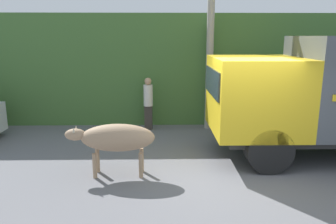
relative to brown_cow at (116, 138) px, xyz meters
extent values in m
plane|color=slate|center=(2.67, -0.06, -0.84)|extent=(60.00, 60.00, 0.00)
cube|color=#426B33|center=(2.67, 7.48, 1.02)|extent=(32.00, 6.69, 3.71)
cube|color=#B2BCAD|center=(-2.99, 5.51, 0.57)|extent=(6.37, 2.40, 2.81)
cube|color=#4C4742|center=(-2.99, 5.51, 2.05)|extent=(6.67, 2.70, 0.16)
cube|color=gold|center=(3.27, 1.05, 0.75)|extent=(2.08, 2.33, 1.79)
cube|color=#232D38|center=(2.21, 1.05, 1.08)|extent=(0.04, 1.98, 0.63)
cylinder|color=black|center=(3.38, 0.14, -0.32)|extent=(1.03, 0.51, 1.03)
ellipsoid|color=#9E7F60|center=(0.05, 0.00, 0.01)|extent=(1.59, 0.60, 0.60)
ellipsoid|color=#9E7F60|center=(-0.86, 0.00, 0.09)|extent=(0.45, 0.26, 0.26)
cone|color=#B7AD93|center=(-0.86, -0.10, 0.22)|extent=(0.06, 0.06, 0.11)
cone|color=#B7AD93|center=(-0.86, 0.10, 0.22)|extent=(0.06, 0.06, 0.11)
cylinder|color=#9E7F60|center=(-0.45, -0.16, -0.56)|extent=(0.09, 0.09, 0.55)
cylinder|color=#9E7F60|center=(-0.45, 0.16, -0.56)|extent=(0.09, 0.09, 0.55)
cylinder|color=#9E7F60|center=(0.54, -0.16, -0.56)|extent=(0.09, 0.09, 0.55)
cylinder|color=#9E7F60|center=(0.54, 0.16, -0.56)|extent=(0.09, 0.09, 0.55)
cube|color=#38332D|center=(0.56, 3.61, -0.45)|extent=(0.26, 0.18, 0.79)
cylinder|color=silver|center=(0.56, 3.61, 0.29)|extent=(0.31, 0.31, 0.68)
sphere|color=tan|center=(0.56, 3.61, 0.74)|extent=(0.23, 0.23, 0.23)
cylinder|color=#9E998E|center=(2.53, 3.74, 2.34)|extent=(0.23, 0.23, 6.37)
camera|label=1|loc=(0.99, -6.76, 2.15)|focal=35.00mm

